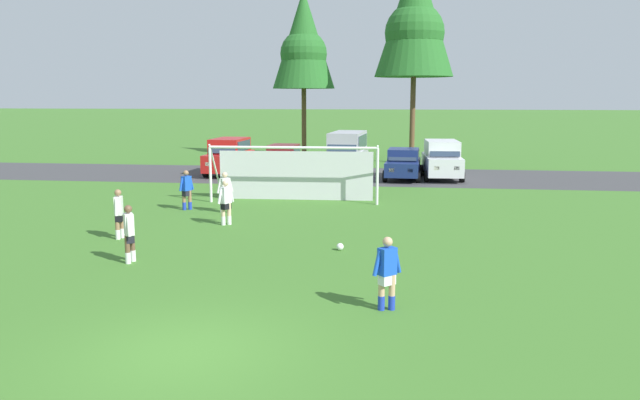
{
  "coord_description": "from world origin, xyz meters",
  "views": [
    {
      "loc": [
        3.83,
        -10.19,
        4.62
      ],
      "look_at": [
        1.53,
        7.6,
        1.59
      ],
      "focal_mm": 34.49,
      "sensor_mm": 36.0,
      "label": 1
    }
  ],
  "objects_px": {
    "player_defender_far": "(119,214)",
    "parked_car_slot_center": "(403,164)",
    "parked_car_slot_center_left": "(347,152)",
    "player_midfield_center": "(129,234)",
    "player_trailing_back": "(187,190)",
    "player_striker_near": "(225,192)",
    "player_winger_right": "(226,203)",
    "soccer_ball": "(340,247)",
    "soccer_goal": "(295,172)",
    "player_winger_left": "(387,274)",
    "parked_car_slot_left": "(283,159)",
    "parked_car_slot_center_right": "(442,159)",
    "parked_car_slot_far_left": "(229,156)"
  },
  "relations": [
    {
      "from": "soccer_ball",
      "to": "soccer_goal",
      "type": "relative_size",
      "value": 0.03
    },
    {
      "from": "player_midfield_center",
      "to": "player_trailing_back",
      "type": "distance_m",
      "value": 8.17
    },
    {
      "from": "soccer_ball",
      "to": "parked_car_slot_center_left",
      "type": "distance_m",
      "value": 18.8
    },
    {
      "from": "parked_car_slot_center_right",
      "to": "player_trailing_back",
      "type": "bearing_deg",
      "value": -134.51
    },
    {
      "from": "player_defender_far",
      "to": "player_winger_right",
      "type": "bearing_deg",
      "value": 42.19
    },
    {
      "from": "player_winger_left",
      "to": "parked_car_slot_center_left",
      "type": "distance_m",
      "value": 24.02
    },
    {
      "from": "player_trailing_back",
      "to": "parked_car_slot_far_left",
      "type": "xyz_separation_m",
      "value": [
        -1.41,
        11.5,
        0.29
      ]
    },
    {
      "from": "player_defender_far",
      "to": "parked_car_slot_left",
      "type": "distance_m",
      "value": 18.16
    },
    {
      "from": "soccer_ball",
      "to": "player_striker_near",
      "type": "height_order",
      "value": "player_striker_near"
    },
    {
      "from": "parked_car_slot_center_left",
      "to": "player_defender_far",
      "type": "bearing_deg",
      "value": -108.26
    },
    {
      "from": "player_striker_near",
      "to": "parked_car_slot_center",
      "type": "distance_m",
      "value": 13.21
    },
    {
      "from": "player_striker_near",
      "to": "parked_car_slot_far_left",
      "type": "distance_m",
      "value": 12.31
    },
    {
      "from": "player_winger_right",
      "to": "parked_car_slot_left",
      "type": "bearing_deg",
      "value": 92.98
    },
    {
      "from": "player_striker_near",
      "to": "player_winger_left",
      "type": "height_order",
      "value": "same"
    },
    {
      "from": "player_defender_far",
      "to": "player_winger_left",
      "type": "relative_size",
      "value": 1.0
    },
    {
      "from": "soccer_ball",
      "to": "player_winger_left",
      "type": "bearing_deg",
      "value": -73.57
    },
    {
      "from": "parked_car_slot_far_left",
      "to": "player_defender_far",
      "type": "bearing_deg",
      "value": -86.63
    },
    {
      "from": "player_midfield_center",
      "to": "player_winger_left",
      "type": "height_order",
      "value": "same"
    },
    {
      "from": "player_winger_right",
      "to": "parked_car_slot_left",
      "type": "height_order",
      "value": "parked_car_slot_left"
    },
    {
      "from": "player_defender_far",
      "to": "parked_car_slot_center",
      "type": "xyz_separation_m",
      "value": [
        9.3,
        16.04,
        0.05
      ]
    },
    {
      "from": "soccer_goal",
      "to": "player_winger_left",
      "type": "height_order",
      "value": "soccer_goal"
    },
    {
      "from": "player_midfield_center",
      "to": "parked_car_slot_center_right",
      "type": "distance_m",
      "value": 21.69
    },
    {
      "from": "player_striker_near",
      "to": "player_winger_right",
      "type": "bearing_deg",
      "value": -73.33
    },
    {
      "from": "player_winger_left",
      "to": "parked_car_slot_center_left",
      "type": "height_order",
      "value": "parked_car_slot_center_left"
    },
    {
      "from": "player_defender_far",
      "to": "parked_car_slot_center",
      "type": "relative_size",
      "value": 0.38
    },
    {
      "from": "player_midfield_center",
      "to": "parked_car_slot_left",
      "type": "distance_m",
      "value": 20.81
    },
    {
      "from": "player_midfield_center",
      "to": "player_striker_near",
      "type": "bearing_deg",
      "value": 85.88
    },
    {
      "from": "player_midfield_center",
      "to": "soccer_goal",
      "type": "bearing_deg",
      "value": 75.38
    },
    {
      "from": "parked_car_slot_left",
      "to": "parked_car_slot_center_left",
      "type": "xyz_separation_m",
      "value": [
        3.91,
        0.04,
        0.47
      ]
    },
    {
      "from": "parked_car_slot_center_left",
      "to": "parked_car_slot_center",
      "type": "distance_m",
      "value": 3.94
    },
    {
      "from": "soccer_ball",
      "to": "parked_car_slot_left",
      "type": "xyz_separation_m",
      "value": [
        -5.28,
        18.67,
        0.77
      ]
    },
    {
      "from": "soccer_goal",
      "to": "parked_car_slot_far_left",
      "type": "relative_size",
      "value": 1.6
    },
    {
      "from": "player_defender_far",
      "to": "player_winger_left",
      "type": "bearing_deg",
      "value": -33.08
    },
    {
      "from": "player_trailing_back",
      "to": "parked_car_slot_left",
      "type": "relative_size",
      "value": 0.38
    },
    {
      "from": "parked_car_slot_left",
      "to": "player_winger_right",
      "type": "bearing_deg",
      "value": -87.02
    },
    {
      "from": "player_winger_left",
      "to": "player_winger_right",
      "type": "relative_size",
      "value": 1.0
    },
    {
      "from": "soccer_ball",
      "to": "parked_car_slot_left",
      "type": "distance_m",
      "value": 19.42
    },
    {
      "from": "player_striker_near",
      "to": "parked_car_slot_left",
      "type": "bearing_deg",
      "value": 90.46
    },
    {
      "from": "soccer_ball",
      "to": "parked_car_slot_far_left",
      "type": "height_order",
      "value": "parked_car_slot_far_left"
    },
    {
      "from": "player_winger_left",
      "to": "parked_car_slot_center_left",
      "type": "bearing_deg",
      "value": 96.9
    },
    {
      "from": "player_midfield_center",
      "to": "player_winger_right",
      "type": "distance_m",
      "value": 5.5
    },
    {
      "from": "parked_car_slot_center",
      "to": "parked_car_slot_center_left",
      "type": "bearing_deg",
      "value": 148.63
    },
    {
      "from": "player_defender_far",
      "to": "parked_car_slot_center_right",
      "type": "xyz_separation_m",
      "value": [
        11.47,
        16.56,
        0.29
      ]
    },
    {
      "from": "parked_car_slot_far_left",
      "to": "parked_car_slot_center_right",
      "type": "relative_size",
      "value": 1.0
    },
    {
      "from": "player_winger_left",
      "to": "player_winger_right",
      "type": "distance_m",
      "value": 10.28
    },
    {
      "from": "player_striker_near",
      "to": "player_winger_left",
      "type": "xyz_separation_m",
      "value": [
        6.69,
        -10.69,
        0.0
      ]
    },
    {
      "from": "player_trailing_back",
      "to": "parked_car_slot_center_left",
      "type": "distance_m",
      "value": 13.92
    },
    {
      "from": "soccer_goal",
      "to": "player_defender_far",
      "type": "height_order",
      "value": "soccer_goal"
    },
    {
      "from": "player_striker_near",
      "to": "parked_car_slot_center_left",
      "type": "relative_size",
      "value": 0.33
    },
    {
      "from": "soccer_ball",
      "to": "parked_car_slot_center_left",
      "type": "relative_size",
      "value": 0.04
    }
  ]
}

